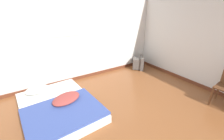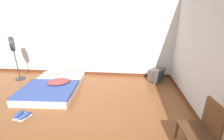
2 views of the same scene
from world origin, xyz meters
name	(u,v)px [view 1 (image 1 of 2)]	position (x,y,z in m)	size (l,w,h in m)	color
wall_back	(64,36)	(0.00, 2.71, 1.29)	(8.06, 0.08, 2.60)	silver
mattress_bed	(59,106)	(-0.60, 1.51, 0.11)	(1.44, 1.94, 0.30)	silver
crt_tv	(139,63)	(2.31, 2.33, 0.20)	(0.53, 0.54, 0.43)	#56514C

